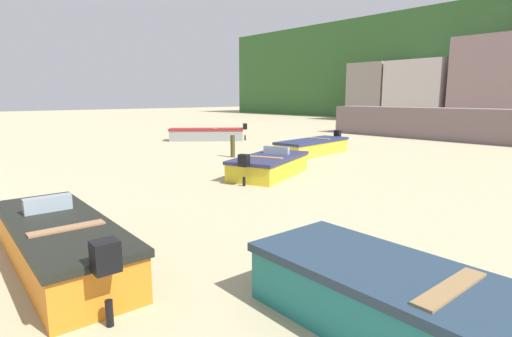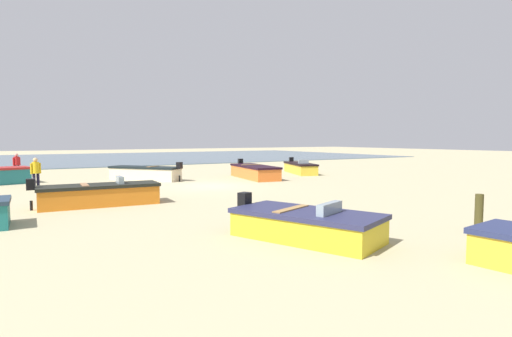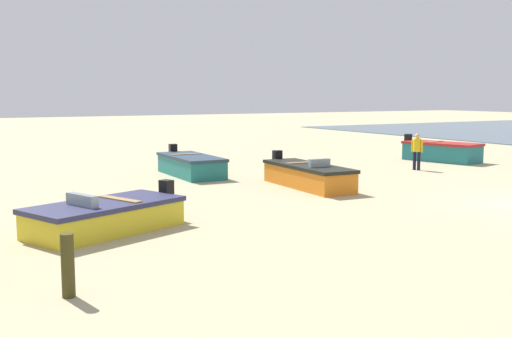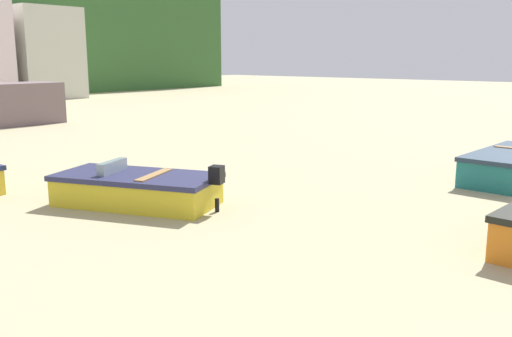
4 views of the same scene
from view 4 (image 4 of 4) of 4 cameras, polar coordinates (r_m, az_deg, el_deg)
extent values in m
cube|color=beige|center=(51.97, -21.52, 10.90)|extent=(5.38, 6.74, 7.57)
cube|color=gold|center=(13.46, -12.07, -2.35)|extent=(2.96, 4.07, 0.62)
cube|color=#292A4D|center=(13.38, -12.13, -0.82)|extent=(3.07, 4.19, 0.12)
cube|color=black|center=(12.44, -4.05, -0.64)|extent=(0.40, 0.38, 0.40)
cylinder|color=black|center=(12.61, -4.01, -3.76)|extent=(0.13, 0.13, 0.31)
cube|color=#8C9EA8|center=(13.67, -14.51, 0.19)|extent=(1.01, 0.57, 0.28)
cube|color=#9C7542|center=(13.14, -10.39, -0.74)|extent=(1.42, 0.76, 0.08)
cube|color=#1D7171|center=(17.36, 24.64, 0.08)|extent=(4.02, 1.66, 0.72)
cube|color=#233648|center=(17.29, 24.76, 1.44)|extent=(4.13, 1.74, 0.12)
camera|label=1|loc=(18.61, 40.14, 7.07)|focal=28.23mm
camera|label=2|loc=(23.55, -12.20, 9.00)|focal=28.68mm
camera|label=3|loc=(15.82, -74.94, 2.76)|focal=42.84mm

